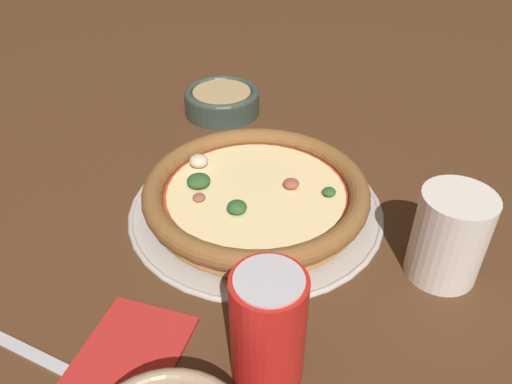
% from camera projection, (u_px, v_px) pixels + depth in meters
% --- Properties ---
extents(ground_plane, '(3.00, 3.00, 0.00)m').
position_uv_depth(ground_plane, '(256.00, 208.00, 0.66)').
color(ground_plane, '#4C2D19').
extents(pizza_tray, '(0.34, 0.34, 0.01)m').
position_uv_depth(pizza_tray, '(256.00, 206.00, 0.66)').
color(pizza_tray, '#B7B2A8').
rests_on(pizza_tray, ground_plane).
extents(pizza, '(0.29, 0.29, 0.04)m').
position_uv_depth(pizza, '(256.00, 192.00, 0.65)').
color(pizza, '#BC7F42').
rests_on(pizza, pizza_tray).
extents(bowl_near, '(0.13, 0.13, 0.04)m').
position_uv_depth(bowl_near, '(222.00, 100.00, 0.87)').
color(bowl_near, '#334238').
rests_on(bowl_near, ground_plane).
extents(drinking_cup, '(0.08, 0.08, 0.11)m').
position_uv_depth(drinking_cup, '(449.00, 236.00, 0.54)').
color(drinking_cup, silver).
rests_on(drinking_cup, ground_plane).
extents(napkin, '(0.14, 0.11, 0.01)m').
position_uv_depth(napkin, '(126.00, 352.00, 0.48)').
color(napkin, '#B2231E').
rests_on(napkin, ground_plane).
extents(fork, '(0.02, 0.20, 0.00)m').
position_uv_depth(fork, '(37.00, 356.00, 0.48)').
color(fork, '#B7B7BC').
rests_on(fork, ground_plane).
extents(beverage_can, '(0.07, 0.07, 0.12)m').
position_uv_depth(beverage_can, '(268.00, 330.00, 0.43)').
color(beverage_can, red).
rests_on(beverage_can, ground_plane).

